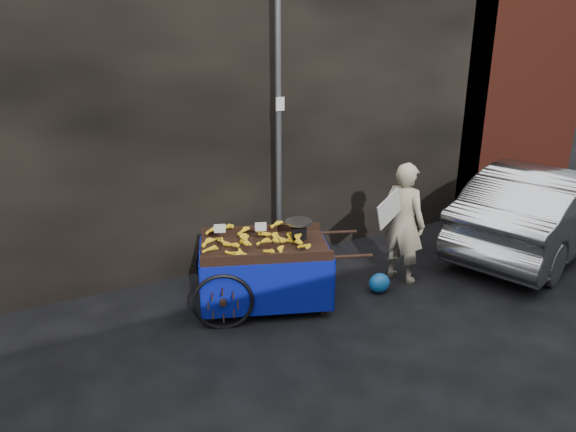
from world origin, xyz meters
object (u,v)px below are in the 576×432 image
vendor (404,223)px  plastic_bag (379,283)px  banana_cart (260,252)px  parked_car (543,207)px

vendor → plastic_bag: 0.90m
banana_cart → parked_car: parked_car is taller
vendor → plastic_bag: size_ratio=5.66×
banana_cart → parked_car: size_ratio=0.58×
vendor → banana_cart: bearing=62.3°
plastic_bag → parked_car: bearing=1.6°
banana_cart → plastic_bag: size_ratio=7.98×
banana_cart → parked_car: bearing=16.0°
vendor → parked_car: (2.68, -0.11, -0.17)m
parked_car → banana_cart: bearing=65.9°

